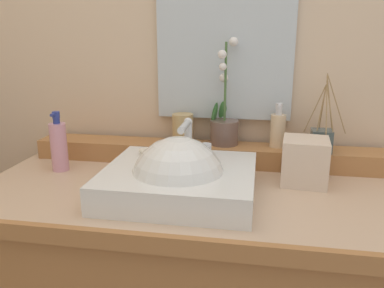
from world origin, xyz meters
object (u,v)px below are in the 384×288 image
sink_basin (179,182)px  soap_bar (150,151)px  potted_plant (224,123)px  tumbler_cup (183,128)px  reed_diffuser (321,139)px  soap_dispenser (278,129)px  lotion_bottle (59,146)px  tissue_box (305,161)px

sink_basin → soap_bar: size_ratio=5.82×
potted_plant → tumbler_cup: size_ratio=3.54×
potted_plant → tumbler_cup: bearing=-177.8°
reed_diffuser → soap_dispenser: bearing=167.0°
sink_basin → potted_plant: size_ratio=1.15×
lotion_bottle → tissue_box: size_ratio=1.43×
soap_dispenser → lotion_bottle: soap_dispenser is taller
sink_basin → tissue_box: sink_basin is taller
lotion_bottle → tissue_box: bearing=1.5°
soap_dispenser → tumbler_cup: 0.32m
potted_plant → soap_dispenser: size_ratio=2.41×
sink_basin → reed_diffuser: reed_diffuser is taller
tissue_box → lotion_bottle: bearing=-178.5°
sink_basin → potted_plant: (0.09, 0.31, 0.10)m
soap_dispenser → tumbler_cup: (-0.32, -0.00, -0.01)m
lotion_bottle → tissue_box: lotion_bottle is taller
soap_dispenser → reed_diffuser: 0.14m
soap_bar → lotion_bottle: bearing=175.5°
soap_bar → tissue_box: tissue_box is taller
lotion_bottle → reed_diffuser: bearing=9.5°
potted_plant → tumbler_cup: (-0.14, -0.01, -0.02)m
soap_bar → reed_diffuser: bearing=17.5°
soap_dispenser → sink_basin: bearing=-131.4°
tumbler_cup → reed_diffuser: reed_diffuser is taller
reed_diffuser → tissue_box: bearing=-116.7°
potted_plant → soap_dispenser: (0.18, -0.00, -0.01)m
tissue_box → tumbler_cup: bearing=159.6°
lotion_bottle → potted_plant: bearing=18.7°
soap_dispenser → tissue_box: bearing=-62.8°
soap_dispenser → tumbler_cup: size_ratio=1.47×
soap_dispenser → reed_diffuser: (0.14, -0.03, -0.02)m
soap_dispenser → tissue_box: 0.18m
reed_diffuser → tumbler_cup: bearing=176.3°
soap_dispenser → lotion_bottle: size_ratio=0.76×
potted_plant → tissue_box: (0.25, -0.15, -0.07)m
sink_basin → tumbler_cup: size_ratio=4.08×
soap_bar → tumbler_cup: tumbler_cup is taller
reed_diffuser → soap_bar: bearing=-162.5°
potted_plant → tissue_box: bearing=-31.0°
tumbler_cup → tissue_box: bearing=-20.4°
soap_bar → lotion_bottle: lotion_bottle is taller
soap_dispenser → reed_diffuser: bearing=-13.0°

